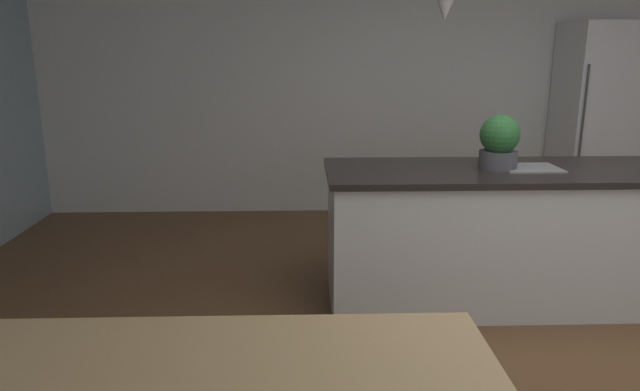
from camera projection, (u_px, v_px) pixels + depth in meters
The scene contains 5 objects.
ground_plane at pixel (583, 383), 2.92m from camera, with size 10.00×8.40×0.04m, color brown.
wall_back_kitchen at pixel (444, 79), 5.73m from camera, with size 10.00×0.12×2.70m, color silver.
kitchen_island at pixel (501, 234), 3.74m from camera, with size 2.30×0.83×0.91m.
refrigerator at pixel (597, 123), 5.49m from camera, with size 0.70×0.67×1.89m.
potted_plant_on_island at pixel (499, 142), 3.58m from camera, with size 0.25×0.25×0.34m.
Camera 1 is at (-1.43, -2.54, 1.64)m, focal length 31.95 mm.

